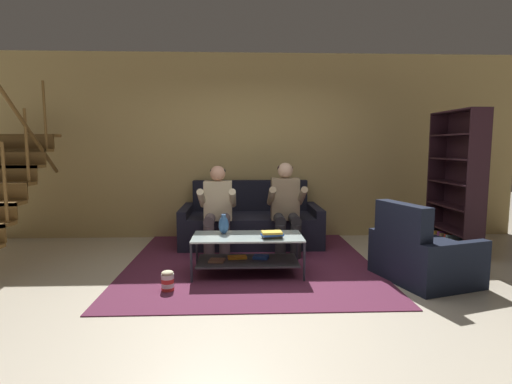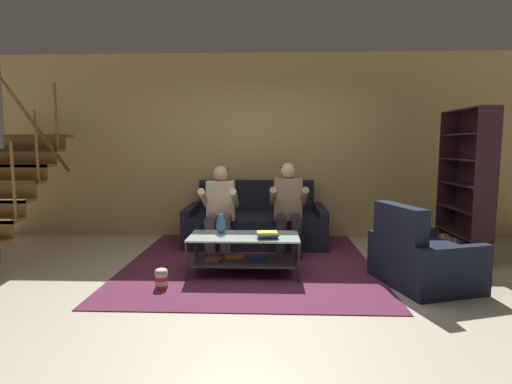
{
  "view_description": "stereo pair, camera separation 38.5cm",
  "coord_description": "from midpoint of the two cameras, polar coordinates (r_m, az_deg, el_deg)",
  "views": [
    {
      "loc": [
        -0.27,
        -3.97,
        1.47
      ],
      "look_at": [
        -0.07,
        0.99,
        0.89
      ],
      "focal_mm": 28.0,
      "sensor_mm": 36.0,
      "label": 1
    },
    {
      "loc": [
        0.11,
        -3.97,
        1.47
      ],
      "look_at": [
        -0.07,
        0.99,
        0.89
      ],
      "focal_mm": 28.0,
      "sensor_mm": 36.0,
      "label": 2
    }
  ],
  "objects": [
    {
      "name": "ground",
      "position": [
        4.23,
        -1.12,
        -13.65
      ],
      "size": [
        16.8,
        16.8,
        0.0
      ],
      "primitive_type": "plane",
      "color": "beige"
    },
    {
      "name": "back_partition",
      "position": [
        6.43,
        -1.6,
        6.48
      ],
      "size": [
        8.4,
        0.12,
        2.9
      ],
      "primitive_type": "cube",
      "color": "tan",
      "rests_on": "ground"
    },
    {
      "name": "couch",
      "position": [
        6.0,
        -2.59,
        -4.59
      ],
      "size": [
        2.04,
        0.97,
        0.93
      ],
      "color": "black",
      "rests_on": "ground"
    },
    {
      "name": "person_seated_left",
      "position": [
        5.4,
        -7.55,
        -2.04
      ],
      "size": [
        0.5,
        0.58,
        1.2
      ],
      "color": "#574A4F",
      "rests_on": "ground"
    },
    {
      "name": "person_seated_right",
      "position": [
        5.39,
        2.27,
        -1.8
      ],
      "size": [
        0.5,
        0.58,
        1.24
      ],
      "color": "#28272A",
      "rests_on": "ground"
    },
    {
      "name": "coffee_table",
      "position": [
        4.59,
        -3.71,
        -8.13
      ],
      "size": [
        1.24,
        0.58,
        0.45
      ],
      "color": "#AFC5C2",
      "rests_on": "ground"
    },
    {
      "name": "area_rug",
      "position": [
        5.24,
        -3.04,
        -9.56
      ],
      "size": [
        3.0,
        3.4,
        0.01
      ],
      "color": "#5C243E",
      "rests_on": "ground"
    },
    {
      "name": "vase",
      "position": [
        4.65,
        -7.01,
        -4.69
      ],
      "size": [
        0.12,
        0.12,
        0.23
      ],
      "color": "#30588E",
      "rests_on": "coffee_table"
    },
    {
      "name": "book_stack",
      "position": [
        4.42,
        -0.19,
        -6.13
      ],
      "size": [
        0.25,
        0.18,
        0.08
      ],
      "color": "#2F2B25",
      "rests_on": "coffee_table"
    },
    {
      "name": "bookshelf",
      "position": [
        6.01,
        25.04,
        -0.36
      ],
      "size": [
        0.3,
        1.01,
        1.93
      ],
      "color": "#2F1821",
      "rests_on": "ground"
    },
    {
      "name": "armchair",
      "position": [
        4.68,
        20.45,
        -8.53
      ],
      "size": [
        1.05,
        1.14,
        0.86
      ],
      "color": "black",
      "rests_on": "ground"
    },
    {
      "name": "popcorn_tub",
      "position": [
        4.26,
        -15.11,
        -12.2
      ],
      "size": [
        0.13,
        0.13,
        0.21
      ],
      "color": "red",
      "rests_on": "ground"
    }
  ]
}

